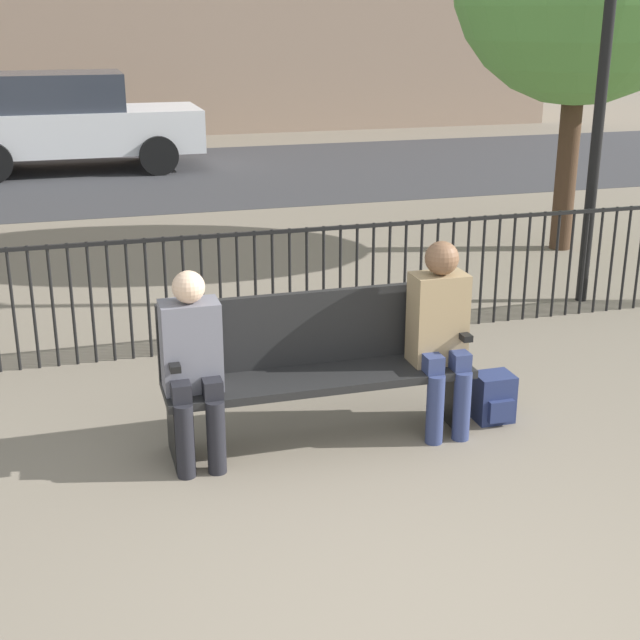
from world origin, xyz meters
TOP-DOWN VIEW (x-y plane):
  - park_bench at (0.00, 2.14)m, footprint 1.91×0.45m
  - seated_person_0 at (-0.78, 2.01)m, footprint 0.34×0.39m
  - seated_person_1 at (0.77, 2.01)m, footprint 0.34×0.39m
  - backpack at (1.17, 2.03)m, footprint 0.24×0.24m
  - fence_railing at (-0.02, 3.81)m, footprint 9.01×0.03m
  - lamp_post at (3.15, 4.16)m, footprint 0.28×0.28m
  - street_surface at (0.00, 12.00)m, footprint 24.00×6.00m
  - parked_car_0 at (-1.24, 13.00)m, footprint 4.20×1.94m

SIDE VIEW (x-z plane):
  - street_surface at x=0.00m, z-range 0.00..0.01m
  - backpack at x=1.17m, z-range 0.00..0.32m
  - park_bench at x=0.00m, z-range 0.04..0.96m
  - fence_railing at x=-0.02m, z-range 0.08..1.03m
  - seated_person_0 at x=-0.78m, z-range 0.07..1.24m
  - seated_person_1 at x=0.77m, z-range 0.07..1.31m
  - parked_car_0 at x=-1.24m, z-range 0.03..1.65m
  - lamp_post at x=3.15m, z-range 0.59..4.17m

